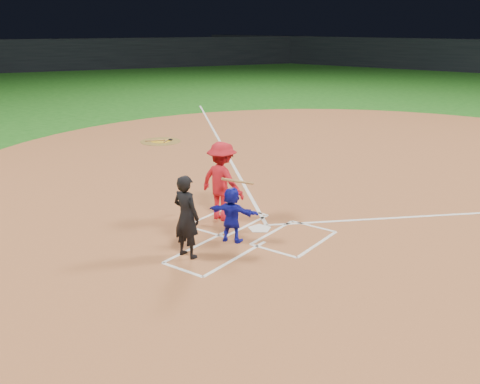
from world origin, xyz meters
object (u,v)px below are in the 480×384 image
Objects in this scene: umpire at (186,217)px; catcher at (232,215)px; on_deck_circle at (160,141)px; batter_at_plate at (222,181)px; home_plate at (260,229)px.

catcher is at bearing -100.54° from umpire.
on_deck_circle is 9.75m from batter_at_plate.
on_deck_circle is at bearing -40.99° from umpire.
umpire is (-0.36, -2.22, 0.89)m from home_plate.
catcher reaches higher than home_plate.
catcher is 0.71× the size of umpire.
on_deck_circle is at bearing -52.09° from catcher.
catcher is at bearing 84.71° from home_plate.
on_deck_circle is 11.19m from catcher.
batter_at_plate reaches higher than catcher.
catcher reaches higher than on_deck_circle.
on_deck_circle is at bearing 143.62° from batter_at_plate.
umpire is (8.62, -8.00, 0.90)m from on_deck_circle.
batter_at_plate is at bearing -68.41° from umpire.
batter_at_plate is (-1.17, 0.02, 0.99)m from home_plate.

